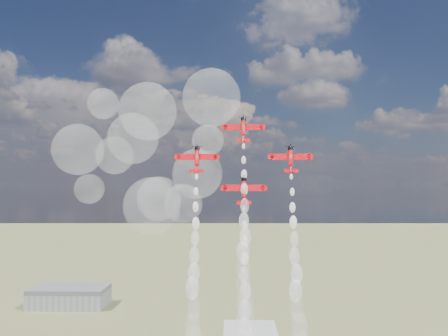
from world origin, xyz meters
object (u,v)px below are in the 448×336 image
(hangar, at_px, (70,297))
(plane_lead, at_px, (243,129))
(plane_right, at_px, (291,159))
(plane_slot, at_px, (244,190))
(plane_left, at_px, (197,159))

(hangar, height_order, plane_lead, plane_lead)
(plane_right, distance_m, plane_slot, 17.49)
(hangar, distance_m, plane_right, 232.40)
(plane_lead, xyz_separation_m, plane_left, (-14.33, -3.18, -9.51))
(plane_right, height_order, plane_slot, plane_right)
(plane_left, xyz_separation_m, plane_slot, (14.33, -3.18, -9.51))
(plane_lead, relative_size, plane_slot, 1.00)
(plane_right, xyz_separation_m, plane_slot, (-14.33, -3.18, -9.51))
(plane_slot, bearing_deg, plane_lead, 90.00)
(plane_lead, xyz_separation_m, plane_slot, (0.00, -6.37, -19.02))
(plane_lead, xyz_separation_m, plane_right, (14.33, -3.18, -9.51))
(plane_lead, bearing_deg, plane_right, -12.53)
(hangar, xyz_separation_m, plane_lead, (113.94, -171.78, 92.85))
(hangar, bearing_deg, plane_left, -60.34)
(hangar, relative_size, plane_slot, 4.14)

